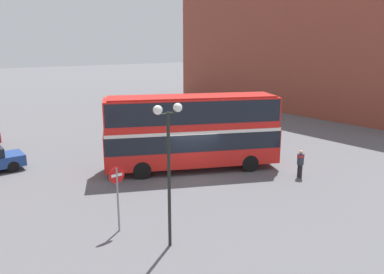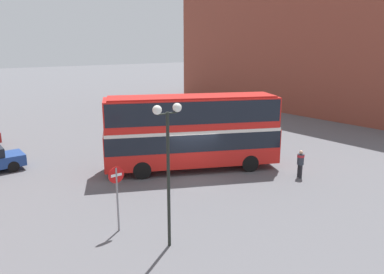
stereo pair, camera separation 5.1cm
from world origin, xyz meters
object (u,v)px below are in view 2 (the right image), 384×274
Objects in this scene: double_decker_bus at (192,128)px; no_entry_sign at (117,188)px; street_lamp_twin_globe at (168,146)px; pedestrian_foreground at (300,161)px; parked_car_side_street at (175,111)px.

double_decker_bus is 8.43m from no_entry_sign.
street_lamp_twin_globe is (-6.21, -6.60, 1.33)m from double_decker_bus.
pedestrian_foreground is 11.22m from no_entry_sign.
double_decker_bus reaches higher than no_entry_sign.
street_lamp_twin_globe is (-10.19, -1.62, 2.94)m from pedestrian_foreground.
double_decker_bus is 1.92× the size of street_lamp_twin_globe.
pedestrian_foreground is at bearing -25.08° from double_decker_bus.
parked_car_side_street is (8.59, 13.93, -1.76)m from double_decker_bus.
parked_car_side_street is at bearing 49.21° from no_entry_sign.
pedestrian_foreground is (3.98, -4.98, -1.61)m from double_decker_bus.
double_decker_bus reaches higher than pedestrian_foreground.
parked_car_side_street is (4.61, 18.92, -0.16)m from pedestrian_foreground.
street_lamp_twin_globe is at bearing -106.91° from double_decker_bus.
parked_car_side_street is 24.17m from no_entry_sign.
street_lamp_twin_globe is 1.98× the size of no_entry_sign.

